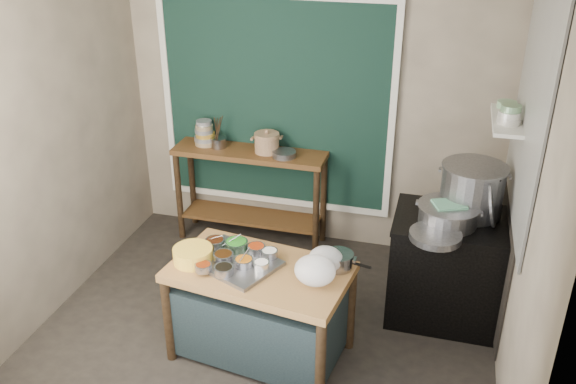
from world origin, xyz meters
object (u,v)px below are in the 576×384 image
(condiment_tray, at_px, (233,261))
(steamer, at_px, (448,214))
(stove_block, at_px, (449,270))
(ceramic_crock, at_px, (267,144))
(yellow_basin, at_px, (193,255))
(prep_table, at_px, (261,312))
(saucepan, at_px, (339,261))
(back_counter, at_px, (251,196))
(stock_pot, at_px, (472,190))
(utensil_cup, at_px, (219,142))

(condiment_tray, relative_size, steamer, 1.31)
(stove_block, height_order, ceramic_crock, ceramic_crock)
(yellow_basin, bearing_deg, condiment_tray, 11.39)
(prep_table, distance_m, ceramic_crock, 1.77)
(saucepan, xyz_separation_m, ceramic_crock, (-0.96, 1.43, 0.22))
(stove_block, bearing_deg, back_counter, 158.98)
(yellow_basin, height_order, steamer, steamer)
(stock_pot, distance_m, steamer, 0.30)
(condiment_tray, bearing_deg, ceramic_crock, 98.39)
(stove_block, height_order, steamer, steamer)
(prep_table, bearing_deg, ceramic_crock, 113.00)
(utensil_cup, bearing_deg, ceramic_crock, 0.44)
(stock_pot, bearing_deg, steamer, -125.90)
(condiment_tray, distance_m, yellow_basin, 0.29)
(prep_table, xyz_separation_m, stove_block, (1.30, 0.85, 0.05))
(condiment_tray, bearing_deg, back_counter, 104.34)
(prep_table, relative_size, saucepan, 5.87)
(condiment_tray, height_order, ceramic_crock, ceramic_crock)
(saucepan, bearing_deg, stock_pot, 56.11)
(yellow_basin, relative_size, utensil_cup, 1.83)
(saucepan, height_order, utensil_cup, utensil_cup)
(prep_table, relative_size, stock_pot, 2.46)
(yellow_basin, bearing_deg, back_counter, 94.16)
(steamer, bearing_deg, yellow_basin, -154.69)
(back_counter, height_order, steamer, steamer)
(utensil_cup, relative_size, ceramic_crock, 0.64)
(ceramic_crock, relative_size, steamer, 0.52)
(condiment_tray, height_order, saucepan, saucepan)
(stock_pot, bearing_deg, utensil_cup, 165.51)
(back_counter, xyz_separation_m, ceramic_crock, (0.17, 0.01, 0.56))
(steamer, bearing_deg, saucepan, -138.86)
(prep_table, height_order, back_counter, back_counter)
(stove_block, relative_size, ceramic_crock, 3.69)
(condiment_tray, bearing_deg, steamer, 27.75)
(back_counter, height_order, ceramic_crock, ceramic_crock)
(stock_pot, bearing_deg, condiment_tray, -148.60)
(utensil_cup, distance_m, steamer, 2.30)
(condiment_tray, distance_m, steamer, 1.64)
(utensil_cup, xyz_separation_m, steamer, (2.15, -0.81, -0.04))
(prep_table, relative_size, back_counter, 0.86)
(saucepan, distance_m, steamer, 0.95)
(yellow_basin, distance_m, ceramic_crock, 1.65)
(steamer, bearing_deg, condiment_tray, -152.25)
(condiment_tray, relative_size, yellow_basin, 2.15)
(saucepan, bearing_deg, utensil_cup, 147.34)
(condiment_tray, bearing_deg, stock_pot, 31.40)
(stock_pot, xyz_separation_m, steamer, (-0.16, -0.22, -0.12))
(ceramic_crock, bearing_deg, stove_block, -23.12)
(ceramic_crock, bearing_deg, utensil_cup, -179.56)
(stock_pot, bearing_deg, yellow_basin, -151.23)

